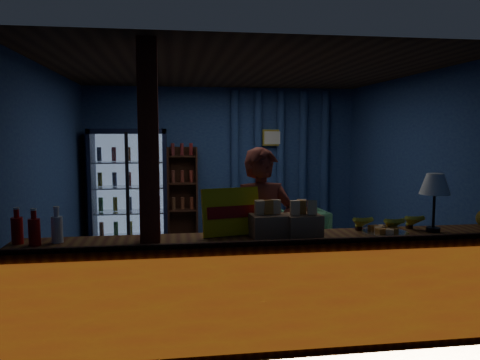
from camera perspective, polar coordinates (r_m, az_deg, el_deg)
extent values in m
plane|color=#515154|center=(6.12, 0.22, -11.73)|extent=(4.60, 4.60, 0.00)
plane|color=navy|center=(8.03, -2.10, 1.96)|extent=(4.60, 0.00, 4.60)
plane|color=navy|center=(3.71, 5.27, -2.73)|extent=(4.60, 0.00, 4.60)
plane|color=navy|center=(5.97, -22.17, 0.14)|extent=(0.00, 4.40, 4.40)
plane|color=navy|center=(6.60, 20.38, 0.72)|extent=(0.00, 4.40, 4.40)
plane|color=#472D19|center=(5.88, 0.23, 13.20)|extent=(4.60, 4.60, 0.00)
cube|color=brown|center=(4.20, 4.18, -13.31)|extent=(4.40, 0.55, 0.95)
cube|color=#EE4A1C|center=(3.93, 5.12, -14.68)|extent=(4.35, 0.02, 0.81)
cube|color=#391B12|center=(3.80, 5.12, -7.58)|extent=(4.40, 0.04, 0.04)
cube|color=maroon|center=(3.91, -10.94, -2.37)|extent=(0.16, 0.16, 2.60)
cube|color=black|center=(7.97, -13.18, -0.75)|extent=(1.20, 0.06, 1.90)
cube|color=black|center=(7.77, -17.54, -1.04)|extent=(0.06, 0.60, 1.90)
cube|color=black|center=(7.67, -9.11, -0.93)|extent=(0.06, 0.60, 1.90)
cube|color=black|center=(7.65, -13.51, 5.80)|extent=(1.20, 0.60, 0.08)
cube|color=black|center=(7.86, -13.19, -7.59)|extent=(1.20, 0.60, 0.08)
cube|color=#99B2D8|center=(7.92, -13.21, -0.80)|extent=(1.08, 0.02, 1.74)
cube|color=white|center=(7.42, -13.54, -1.25)|extent=(1.12, 0.02, 1.78)
cube|color=black|center=(7.41, -13.55, -1.26)|extent=(0.05, 0.05, 1.80)
cube|color=silver|center=(7.83, -13.21, -6.66)|extent=(1.08, 0.48, 0.02)
cylinder|color=#A84718|center=(7.86, -16.52, -5.74)|extent=(0.07, 0.07, 0.22)
cylinder|color=#1B6F1C|center=(7.83, -14.88, -5.74)|extent=(0.07, 0.07, 0.22)
cylinder|color=gold|center=(7.81, -13.23, -5.73)|extent=(0.07, 0.07, 0.22)
cylinder|color=navy|center=(7.79, -11.58, -5.72)|extent=(0.07, 0.07, 0.22)
cylinder|color=maroon|center=(7.78, -9.91, -5.70)|extent=(0.07, 0.07, 0.22)
cube|color=silver|center=(7.76, -13.28, -3.77)|extent=(1.08, 0.48, 0.02)
cylinder|color=#1B6F1C|center=(7.79, -16.61, -2.86)|extent=(0.07, 0.07, 0.22)
cylinder|color=gold|center=(7.76, -14.96, -2.84)|extent=(0.07, 0.07, 0.22)
cylinder|color=navy|center=(7.74, -13.30, -2.83)|extent=(0.07, 0.07, 0.22)
cylinder|color=maroon|center=(7.72, -11.64, -2.81)|extent=(0.07, 0.07, 0.22)
cylinder|color=#A84718|center=(7.71, -9.97, -2.79)|extent=(0.07, 0.07, 0.22)
cube|color=silver|center=(7.70, -13.35, -0.84)|extent=(1.08, 0.48, 0.02)
cylinder|color=gold|center=(7.74, -16.70, 0.07)|extent=(0.07, 0.07, 0.22)
cylinder|color=navy|center=(7.71, -15.04, 0.10)|extent=(0.07, 0.07, 0.22)
cylinder|color=maroon|center=(7.69, -13.38, 0.12)|extent=(0.07, 0.07, 0.22)
cylinder|color=#A84718|center=(7.67, -11.70, 0.15)|extent=(0.07, 0.07, 0.22)
cylinder|color=#1B6F1C|center=(7.66, -10.02, 0.17)|extent=(0.07, 0.07, 0.22)
cube|color=silver|center=(7.66, -13.42, 2.13)|extent=(1.08, 0.48, 0.02)
cylinder|color=navy|center=(7.71, -16.78, 3.03)|extent=(0.07, 0.07, 0.22)
cylinder|color=maroon|center=(7.68, -15.12, 3.07)|extent=(0.07, 0.07, 0.22)
cylinder|color=#A84718|center=(7.66, -13.45, 3.10)|extent=(0.07, 0.07, 0.22)
cylinder|color=#1B6F1C|center=(7.64, -11.76, 3.13)|extent=(0.07, 0.07, 0.22)
cylinder|color=gold|center=(7.63, -10.08, 3.16)|extent=(0.07, 0.07, 0.22)
cube|color=#391B12|center=(7.99, -7.05, -1.71)|extent=(0.50, 0.02, 1.60)
cube|color=#391B12|center=(7.86, -8.74, -1.86)|extent=(0.03, 0.28, 1.60)
cube|color=#391B12|center=(7.87, -5.32, -1.81)|extent=(0.03, 0.28, 1.60)
cube|color=#391B12|center=(7.98, -6.96, -6.82)|extent=(0.46, 0.26, 0.02)
cube|color=#391B12|center=(7.90, -7.01, -3.63)|extent=(0.46, 0.26, 0.02)
cube|color=#391B12|center=(7.84, -7.05, -0.39)|extent=(0.46, 0.26, 0.02)
cube|color=#391B12|center=(7.80, -7.09, 2.90)|extent=(0.46, 0.26, 0.02)
cylinder|color=navy|center=(8.00, -0.63, 1.94)|extent=(0.14, 0.14, 2.50)
cylinder|color=navy|center=(8.06, 2.19, 1.97)|extent=(0.14, 0.14, 2.50)
cylinder|color=navy|center=(8.14, 4.96, 1.99)|extent=(0.14, 0.14, 2.50)
cylinder|color=navy|center=(8.24, 7.67, 2.01)|extent=(0.14, 0.14, 2.50)
cylinder|color=navy|center=(8.36, 10.30, 2.02)|extent=(0.14, 0.14, 2.50)
cube|color=gold|center=(8.05, 4.01, 5.16)|extent=(0.36, 0.03, 0.28)
cube|color=silver|center=(8.03, 4.04, 5.16)|extent=(0.30, 0.01, 0.22)
imported|color=maroon|center=(4.54, 2.77, -6.83)|extent=(0.66, 0.47, 1.71)
imported|color=#53A76B|center=(7.53, 7.76, -5.93)|extent=(0.73, 0.74, 0.63)
cube|color=#391B12|center=(7.62, 8.27, -6.15)|extent=(0.68, 0.57, 0.54)
cylinder|color=#391B12|center=(7.56, 8.30, -3.76)|extent=(0.11, 0.11, 0.11)
cube|color=yellow|center=(4.10, -1.09, -3.89)|extent=(0.53, 0.22, 0.42)
cube|color=#A80D0B|center=(4.08, -1.06, -3.93)|extent=(0.43, 0.13, 0.11)
cylinder|color=#A80D0B|center=(4.21, -25.52, -5.60)|extent=(0.09, 0.09, 0.22)
cylinder|color=#A80D0B|center=(4.19, -25.61, -3.59)|extent=(0.04, 0.04, 0.08)
cylinder|color=white|center=(4.18, -25.63, -3.12)|extent=(0.05, 0.05, 0.02)
cylinder|color=#A80D0B|center=(4.09, -23.77, -5.85)|extent=(0.09, 0.09, 0.22)
cylinder|color=#A80D0B|center=(4.07, -23.86, -3.78)|extent=(0.04, 0.04, 0.08)
cylinder|color=white|center=(4.06, -23.88, -3.30)|extent=(0.05, 0.05, 0.02)
cylinder|color=silver|center=(4.13, -21.40, -5.65)|extent=(0.09, 0.09, 0.22)
cylinder|color=silver|center=(4.10, -21.48, -3.60)|extent=(0.04, 0.04, 0.08)
cylinder|color=white|center=(4.10, -21.50, -3.12)|extent=(0.05, 0.05, 0.02)
cube|color=#946E47|center=(4.10, 7.61, -5.51)|extent=(0.33, 0.28, 0.19)
cube|color=orange|center=(4.05, 6.65, -3.36)|extent=(0.09, 0.06, 0.12)
cube|color=orange|center=(4.07, 7.64, -3.31)|extent=(0.09, 0.06, 0.12)
cube|color=orange|center=(4.10, 8.62, -3.26)|extent=(0.09, 0.06, 0.12)
cube|color=#946E47|center=(4.06, 3.48, -5.58)|extent=(0.32, 0.27, 0.19)
cube|color=orange|center=(4.01, 2.46, -3.40)|extent=(0.08, 0.06, 0.12)
cube|color=orange|center=(4.03, 3.50, -3.36)|extent=(0.08, 0.06, 0.12)
cube|color=orange|center=(4.05, 4.52, -3.32)|extent=(0.08, 0.06, 0.12)
cylinder|color=silver|center=(4.37, 17.25, -6.18)|extent=(0.41, 0.41, 0.02)
cube|color=orange|center=(4.39, 18.21, -5.69)|extent=(0.09, 0.06, 0.04)
cube|color=orange|center=(4.43, 17.61, -5.57)|extent=(0.11, 0.11, 0.04)
cube|color=orange|center=(4.43, 16.82, -5.56)|extent=(0.06, 0.09, 0.04)
cube|color=orange|center=(4.39, 16.27, -5.66)|extent=(0.11, 0.11, 0.04)
cube|color=orange|center=(4.33, 16.30, -5.82)|extent=(0.09, 0.06, 0.04)
cube|color=orange|center=(4.29, 16.90, -5.94)|extent=(0.11, 0.11, 0.04)
cube|color=orange|center=(4.29, 17.72, -5.96)|extent=(0.06, 0.09, 0.04)
cube|color=orange|center=(4.33, 18.26, -5.85)|extent=(0.11, 0.11, 0.04)
cylinder|color=black|center=(4.62, 22.46, -5.60)|extent=(0.13, 0.13, 0.04)
cylinder|color=black|center=(4.58, 22.56, -3.29)|extent=(0.03, 0.03, 0.38)
cone|color=white|center=(4.55, 22.67, -0.43)|extent=(0.27, 0.27, 0.19)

